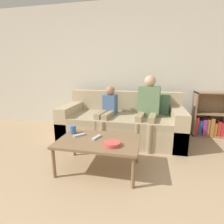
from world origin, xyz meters
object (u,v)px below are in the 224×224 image
object	(u,v)px
person_child	(107,110)
cup_near	(73,129)
tv_remote_1	(79,135)
tv_remote_0	(97,137)
snack_bowl	(112,144)
couch	(122,123)
bookshelf	(210,120)
coffee_table	(99,143)
person_adult	(148,105)

from	to	relation	value
person_child	cup_near	size ratio (longest dim) A/B	8.92
person_child	tv_remote_1	world-z (taller)	person_child
tv_remote_0	snack_bowl	xyz separation A→B (m)	(0.24, -0.18, 0.01)
couch	tv_remote_0	distance (m)	1.08
person_child	bookshelf	bearing A→B (deg)	27.61
coffee_table	tv_remote_1	size ratio (longest dim) A/B	6.29
person_adult	snack_bowl	world-z (taller)	person_adult
coffee_table	tv_remote_0	distance (m)	0.08
coffee_table	cup_near	xyz separation A→B (m)	(-0.41, 0.16, 0.09)
tv_remote_1	snack_bowl	size ratio (longest dim) A/B	0.82
coffee_table	person_adult	world-z (taller)	person_adult
coffee_table	person_child	bearing A→B (deg)	97.37
bookshelf	person_child	size ratio (longest dim) A/B	0.88
cup_near	tv_remote_1	size ratio (longest dim) A/B	0.68
couch	snack_bowl	bearing A→B (deg)	-86.37
coffee_table	bookshelf	bearing A→B (deg)	42.74
bookshelf	coffee_table	bearing A→B (deg)	-137.26
coffee_table	tv_remote_0	world-z (taller)	tv_remote_0
person_adult	tv_remote_0	distance (m)	1.18
person_child	person_adult	bearing A→B (deg)	12.30
bookshelf	person_adult	world-z (taller)	person_adult
person_adult	tv_remote_1	world-z (taller)	person_adult
coffee_table	tv_remote_1	distance (m)	0.30
couch	snack_bowl	xyz separation A→B (m)	(0.08, -1.24, 0.13)
bookshelf	tv_remote_0	world-z (taller)	bookshelf
bookshelf	coffee_table	world-z (taller)	bookshelf
person_child	coffee_table	bearing A→B (deg)	-74.38
bookshelf	person_adult	size ratio (longest dim) A/B	0.73
couch	cup_near	bearing A→B (deg)	-119.34
coffee_table	person_adult	xyz separation A→B (m)	(0.58, 1.02, 0.31)
couch	tv_remote_0	size ratio (longest dim) A/B	12.25
bookshelf	snack_bowl	size ratio (longest dim) A/B	4.36
bookshelf	snack_bowl	xyz separation A→B (m)	(-1.57, -1.76, 0.11)
person_adult	cup_near	distance (m)	1.33
bookshelf	cup_near	bearing A→B (deg)	-145.95
bookshelf	person_child	xyz separation A→B (m)	(-1.90, -0.67, 0.24)
coffee_table	cup_near	bearing A→B (deg)	158.68
couch	tv_remote_1	xyz separation A→B (m)	(-0.41, -1.03, 0.12)
tv_remote_1	bookshelf	bearing A→B (deg)	77.06
couch	tv_remote_0	world-z (taller)	couch
person_adult	person_child	bearing A→B (deg)	-169.12
bookshelf	person_child	bearing A→B (deg)	-160.64
person_adult	tv_remote_0	size ratio (longest dim) A/B	6.62
bookshelf	tv_remote_1	xyz separation A→B (m)	(-2.06, -1.55, 0.10)
couch	person_child	xyz separation A→B (m)	(-0.25, -0.14, 0.27)
coffee_table	snack_bowl	size ratio (longest dim) A/B	5.17
cup_near	snack_bowl	xyz separation A→B (m)	(0.61, -0.29, -0.03)
bookshelf	couch	bearing A→B (deg)	-162.41
couch	tv_remote_1	world-z (taller)	couch
tv_remote_1	coffee_table	bearing A→B (deg)	24.09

